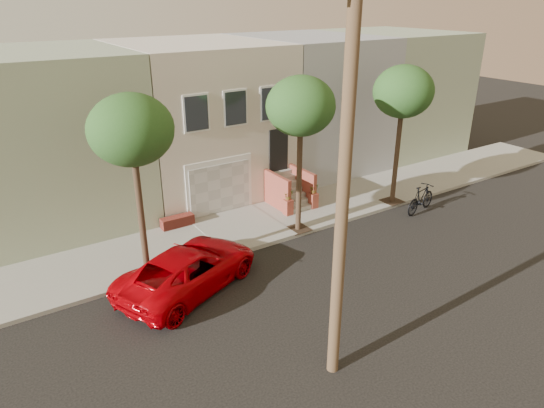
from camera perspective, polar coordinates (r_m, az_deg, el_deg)
ground at (r=17.30m, az=7.98°, el=-8.92°), size 90.00×90.00×0.00m
sidewalk at (r=21.04m, az=-1.49°, el=-2.31°), size 40.00×3.70×0.15m
house_row at (r=24.78m, az=-8.79°, el=10.14°), size 33.10×11.70×7.00m
tree_left at (r=15.88m, az=-16.12°, el=8.17°), size 2.70×2.57×6.30m
tree_mid at (r=18.75m, az=3.38°, el=11.23°), size 2.70×2.57×6.30m
tree_right at (r=22.40m, az=15.09°, el=12.46°), size 2.70×2.57×6.30m
pickup_truck at (r=16.63m, az=-9.72°, el=-7.50°), size 5.80×4.31×1.46m
motorcycle at (r=23.11m, az=17.01°, el=0.60°), size 2.25×1.06×1.30m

